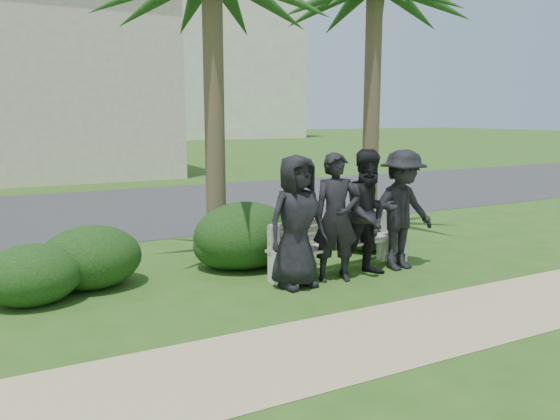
% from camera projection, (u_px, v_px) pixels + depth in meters
% --- Properties ---
extents(ground, '(160.00, 160.00, 0.00)m').
position_uv_depth(ground, '(294.00, 291.00, 7.59)').
color(ground, '#2A5117').
rests_on(ground, ground).
extents(footpath, '(30.00, 1.60, 0.01)m').
position_uv_depth(footpath, '(373.00, 337.00, 6.02)').
color(footpath, tan).
rests_on(footpath, ground).
extents(asphalt_street, '(160.00, 8.00, 0.01)m').
position_uv_depth(asphalt_street, '(150.00, 207.00, 14.58)').
color(asphalt_street, '#2D2D30').
rests_on(asphalt_street, ground).
extents(stucco_bldg_right, '(8.40, 8.40, 7.30)m').
position_uv_depth(stucco_bldg_right, '(60.00, 85.00, 22.24)').
color(stucco_bldg_right, '#C3B392').
rests_on(stucco_bldg_right, ground).
extents(hotel_tower, '(26.00, 18.00, 37.30)m').
position_uv_depth(hotel_tower, '(163.00, 14.00, 59.74)').
color(hotel_tower, beige).
rests_on(hotel_tower, ground).
extents(park_bench, '(2.47, 0.87, 0.84)m').
position_uv_depth(park_bench, '(340.00, 248.00, 8.46)').
color(park_bench, '#ACA191').
rests_on(park_bench, ground).
extents(man_a, '(0.98, 0.69, 1.89)m').
position_uv_depth(man_a, '(297.00, 222.00, 7.65)').
color(man_a, black).
rests_on(man_a, ground).
extents(man_b, '(0.79, 0.64, 1.89)m').
position_uv_depth(man_b, '(336.00, 218.00, 7.95)').
color(man_b, black).
rests_on(man_b, ground).
extents(man_c, '(0.99, 0.80, 1.92)m').
position_uv_depth(man_c, '(370.00, 213.00, 8.21)').
color(man_c, black).
rests_on(man_c, ground).
extents(man_d, '(1.28, 0.80, 1.90)m').
position_uv_depth(man_d, '(402.00, 210.00, 8.56)').
color(man_d, black).
rests_on(man_d, ground).
extents(hedge_a, '(1.24, 1.02, 0.81)m').
position_uv_depth(hedge_a, '(32.00, 273.00, 7.04)').
color(hedge_a, black).
rests_on(hedge_a, ground).
extents(hedge_b, '(1.40, 1.16, 0.92)m').
position_uv_depth(hedge_b, '(91.00, 255.00, 7.72)').
color(hedge_b, black).
rests_on(hedge_b, ground).
extents(hedge_c, '(1.22, 1.01, 0.79)m').
position_uv_depth(hedge_c, '(231.00, 243.00, 8.73)').
color(hedge_c, black).
rests_on(hedge_c, ground).
extents(hedge_d, '(1.67, 1.38, 1.09)m').
position_uv_depth(hedge_d, '(245.00, 233.00, 8.77)').
color(hedge_d, black).
rests_on(hedge_d, ground).
extents(hedge_e, '(1.13, 0.94, 0.74)m').
position_uv_depth(hedge_e, '(366.00, 227.00, 10.13)').
color(hedge_e, black).
rests_on(hedge_e, ground).
extents(hedge_f, '(1.21, 1.00, 0.79)m').
position_uv_depth(hedge_f, '(372.00, 228.00, 9.88)').
color(hedge_f, black).
rests_on(hedge_f, ground).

